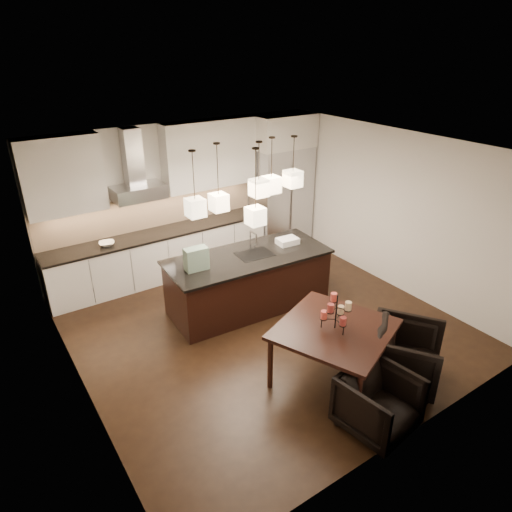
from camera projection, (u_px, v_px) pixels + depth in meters
floor at (263, 326)px, 7.28m from camera, size 5.50×5.50×0.02m
ceiling at (264, 149)px, 6.06m from camera, size 5.50×5.50×0.02m
wall_back at (182, 196)px, 8.73m from camera, size 5.50×0.02×2.80m
wall_front at (419, 339)px, 4.60m from camera, size 5.50×0.02×2.80m
wall_left at (68, 300)px, 5.28m from camera, size 0.02×5.50×2.80m
wall_right at (392, 210)px, 8.06m from camera, size 0.02×5.50×2.80m
refrigerator at (281, 198)px, 9.65m from camera, size 1.20×0.72×2.15m
fridge_panel at (282, 131)px, 9.04m from camera, size 1.26×0.72×0.65m
lower_cabinets at (163, 255)px, 8.59m from camera, size 4.21×0.62×0.88m
countertop at (160, 233)px, 8.39m from camera, size 4.21×0.66×0.04m
backsplash at (152, 211)px, 8.47m from camera, size 4.21×0.02×0.63m
upper_cab_left at (62, 176)px, 7.20m from camera, size 1.25×0.35×1.25m
upper_cab_right at (210, 154)px, 8.53m from camera, size 1.85×0.35×1.25m
hood_canopy at (139, 192)px, 7.92m from camera, size 0.90×0.52×0.24m
hood_chimney at (132, 157)px, 7.74m from camera, size 0.30×0.28×0.96m
fruit_bowl at (107, 244)px, 7.82m from camera, size 0.31×0.31×0.06m
island_body at (248, 282)px, 7.61m from camera, size 2.66×1.20×0.92m
island_top at (248, 257)px, 7.40m from camera, size 2.75×1.29×0.04m
faucet at (250, 241)px, 7.43m from camera, size 0.12×0.26×0.40m
tote_bag at (196, 259)px, 6.88m from camera, size 0.36×0.21×0.35m
food_container at (287, 241)px, 7.78m from camera, size 0.37×0.27×0.10m
dining_table at (332, 353)px, 5.98m from camera, size 1.76×1.76×0.81m
candelabra at (336, 312)px, 5.71m from camera, size 0.51×0.51×0.47m
candle_a at (341, 310)px, 5.84m from camera, size 0.11×0.11×0.11m
candle_b at (324, 315)px, 5.73m from camera, size 0.11×0.11×0.11m
candle_c at (343, 321)px, 5.60m from camera, size 0.11×0.11×0.11m
candle_d at (334, 297)px, 5.79m from camera, size 0.11×0.11×0.11m
candle_e at (331, 308)px, 5.56m from camera, size 0.11×0.11×0.11m
candle_f at (348, 306)px, 5.60m from camera, size 0.11×0.11×0.11m
armchair_left at (379, 403)px, 5.22m from camera, size 0.89×0.91×0.73m
armchair_right at (405, 355)px, 5.94m from camera, size 1.24×1.24×0.83m
pendant_a at (195, 208)px, 6.40m from camera, size 0.24×0.24×0.26m
pendant_b at (219, 202)px, 6.85m from camera, size 0.24×0.24×0.26m
pendant_c at (259, 188)px, 6.87m from camera, size 0.24×0.24×0.26m
pendant_d at (271, 185)px, 7.17m from camera, size 0.24×0.24×0.26m
pendant_e at (293, 179)px, 7.22m from camera, size 0.24×0.24×0.26m
pendant_f at (255, 216)px, 6.61m from camera, size 0.24×0.24×0.26m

